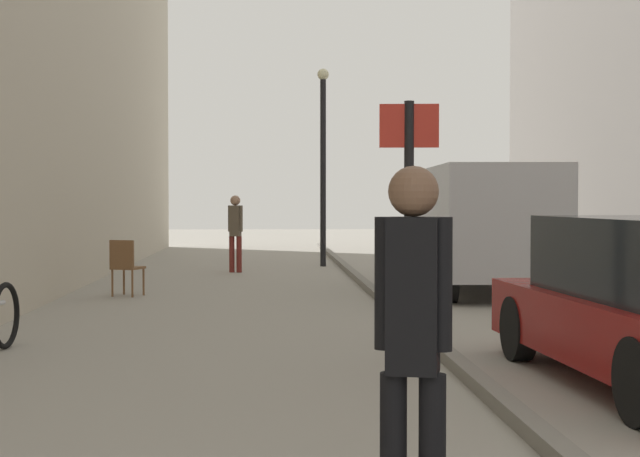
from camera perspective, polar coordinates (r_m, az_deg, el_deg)
ground_plane at (r=13.47m, az=-2.22°, el=-5.14°), size 80.00×80.00×0.00m
kerb_strip at (r=13.57m, az=4.49°, el=-4.83°), size 0.16×40.00×0.12m
pedestrian_main_foreground at (r=21.50m, az=-5.00°, el=0.03°), size 0.33×0.25×1.70m
pedestrian_mid_block at (r=4.37m, az=5.49°, el=-6.05°), size 0.34×0.24×1.75m
delivery_van at (r=17.20m, az=9.53°, el=0.25°), size 2.15×5.58×2.16m
street_sign_post at (r=9.85m, az=5.25°, el=1.36°), size 0.60×0.10×2.60m
lamp_post at (r=23.39m, az=0.18°, el=4.43°), size 0.28×0.28×4.76m
cafe_chair_near_window at (r=16.38m, az=-11.38°, el=-2.04°), size 0.57×0.57×0.94m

